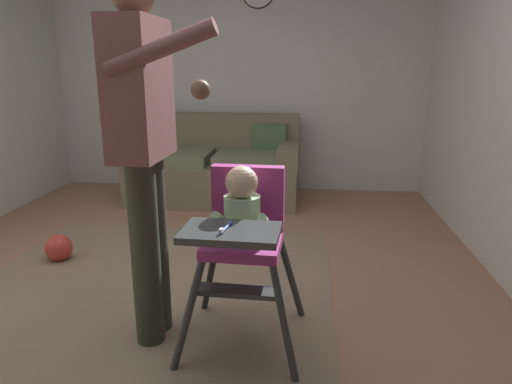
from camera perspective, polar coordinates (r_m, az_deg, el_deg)
ground at (r=2.81m, az=-10.89°, el=-14.67°), size 5.65×7.09×0.10m
wall_far at (r=5.14m, az=-2.38°, el=15.32°), size 4.85×0.06×2.68m
area_rug at (r=2.75m, az=-15.03°, el=-14.35°), size 2.24×2.83×0.01m
couch at (r=4.76m, az=-4.94°, el=3.09°), size 1.71×0.86×0.86m
high_chair at (r=2.17m, az=-1.63°, el=-4.09°), size 0.63×0.74×0.92m
adult_standing at (r=2.20m, az=-13.73°, el=5.62°), size 0.51×0.50×1.74m
toy_ball at (r=3.57m, az=-23.35°, el=-6.37°), size 0.19×0.19×0.19m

